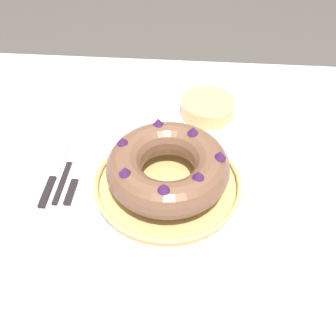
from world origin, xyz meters
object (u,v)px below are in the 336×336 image
object	(u,v)px
bundt_cake	(168,168)
cake_knife	(75,181)
serving_dish	(168,185)
fork	(67,170)
serving_knife	(53,178)
side_bowl	(208,107)
napkin	(286,206)

from	to	relation	value
bundt_cake	cake_knife	distance (m)	0.23
serving_dish	fork	world-z (taller)	serving_dish
bundt_cake	serving_knife	world-z (taller)	bundt_cake
cake_knife	side_bowl	bearing A→B (deg)	42.05
serving_dish	cake_knife	world-z (taller)	serving_dish
side_bowl	napkin	world-z (taller)	side_bowl
fork	side_bowl	distance (m)	0.43
napkin	side_bowl	bearing A→B (deg)	118.70
serving_dish	napkin	size ratio (longest dim) A/B	2.53
side_bowl	napkin	distance (m)	0.38
cake_knife	side_bowl	size ratio (longest dim) A/B	1.11
serving_dish	fork	bearing A→B (deg)	171.49
fork	side_bowl	world-z (taller)	side_bowl
serving_knife	cake_knife	size ratio (longest dim) A/B	1.23
cake_knife	serving_knife	bearing A→B (deg)	174.57
cake_knife	napkin	xyz separation A→B (m)	(0.49, -0.04, -0.00)
serving_knife	napkin	distance (m)	0.55
serving_knife	side_bowl	size ratio (longest dim) A/B	1.37
fork	serving_knife	distance (m)	0.04
bundt_cake	serving_knife	bearing A→B (deg)	178.21
serving_dish	fork	size ratio (longest dim) A/B	1.83
serving_knife	cake_knife	xyz separation A→B (m)	(0.06, -0.00, 0.00)
bundt_cake	side_bowl	bearing A→B (deg)	73.25
serving_dish	serving_knife	xyz separation A→B (m)	(-0.28, 0.01, -0.01)
serving_dish	serving_knife	world-z (taller)	serving_dish
serving_knife	cake_knife	bearing A→B (deg)	-1.10
bundt_cake	side_bowl	distance (m)	0.31
side_bowl	serving_dish	bearing A→B (deg)	-106.75
fork	cake_knife	xyz separation A→B (m)	(0.03, -0.03, 0.00)
fork	serving_knife	bearing A→B (deg)	-131.99
cake_knife	napkin	world-z (taller)	cake_knife
serving_dish	napkin	distance (m)	0.27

